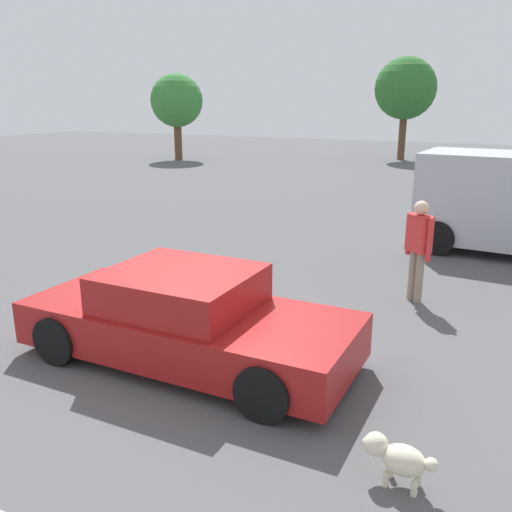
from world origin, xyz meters
name	(u,v)px	position (x,y,z in m)	size (l,w,h in m)	color
ground_plane	(190,353)	(0.00, 0.00, 0.00)	(80.00, 80.00, 0.00)	#515154
sedan_foreground	(187,319)	(0.07, -0.17, 0.57)	(4.37, 1.91, 1.22)	maroon
dog	(397,457)	(3.06, -1.42, 0.28)	(0.67, 0.30, 0.45)	beige
pedestrian	(419,242)	(2.35, 3.35, 1.03)	(0.46, 0.44, 1.72)	gray
tree_back_right	(177,101)	(-13.94, 20.68, 3.20)	(2.90, 2.90, 4.68)	brown
tree_far_right	(406,89)	(-2.49, 25.99, 3.85)	(3.35, 3.35, 5.55)	brown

